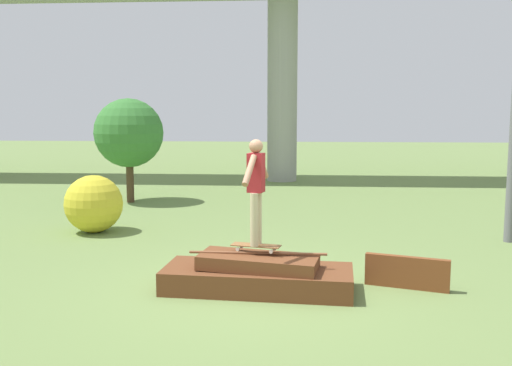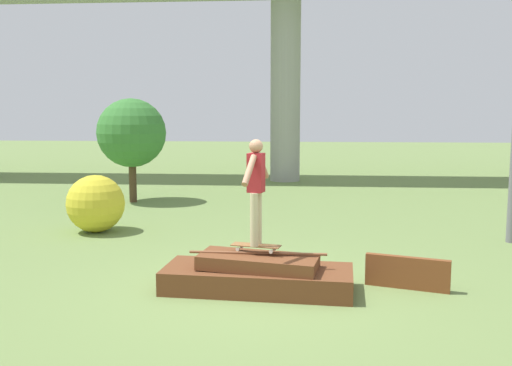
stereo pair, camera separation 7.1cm
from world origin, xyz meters
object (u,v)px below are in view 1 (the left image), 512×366
object	(u,v)px
tree_behind_left	(129,133)
bush_yellow_flowering	(94,204)
skateboard	(256,246)
skater	(256,185)

from	to	relation	value
tree_behind_left	bush_yellow_flowering	xyz separation A→B (m)	(0.40, -4.06, -1.36)
skateboard	bush_yellow_flowering	bearing A→B (deg)	135.60
skateboard	skater	world-z (taller)	skater
skater	bush_yellow_flowering	world-z (taller)	skater
tree_behind_left	bush_yellow_flowering	world-z (taller)	tree_behind_left
skateboard	skater	bearing A→B (deg)	21.80
tree_behind_left	bush_yellow_flowering	distance (m)	4.30
skateboard	tree_behind_left	world-z (taller)	tree_behind_left
skateboard	tree_behind_left	bearing A→B (deg)	118.29
skater	bush_yellow_flowering	size ratio (longest dim) A/B	1.24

